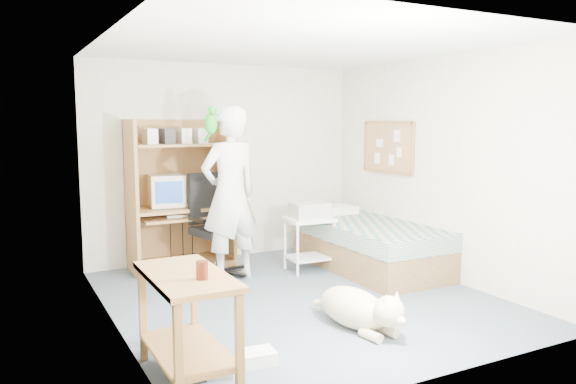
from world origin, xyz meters
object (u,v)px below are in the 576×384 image
object	(u,v)px
bed	(369,245)
office_chair	(215,239)
dog	(358,308)
person	(230,194)
printer_cart	(309,235)
computer_hutch	(180,201)
side_desk	(187,310)

from	to	relation	value
bed	office_chair	distance (m)	1.85
bed	dog	xyz separation A→B (m)	(-1.26, -1.59, -0.11)
person	dog	size ratio (longest dim) A/B	1.74
office_chair	person	distance (m)	0.64
office_chair	printer_cart	size ratio (longest dim) A/B	1.81
computer_hutch	person	bearing A→B (deg)	-66.64
office_chair	dog	world-z (taller)	office_chair
bed	office_chair	xyz separation A→B (m)	(-1.72, 0.65, 0.13)
person	dog	bearing A→B (deg)	90.21
printer_cart	office_chair	bearing A→B (deg)	163.33
computer_hutch	person	world-z (taller)	person
computer_hutch	person	distance (m)	0.87
office_chair	printer_cart	distance (m)	1.11
bed	side_desk	world-z (taller)	side_desk
dog	printer_cart	world-z (taller)	printer_cart
side_desk	dog	bearing A→B (deg)	8.01
computer_hutch	office_chair	distance (m)	0.68
side_desk	person	size ratio (longest dim) A/B	0.52
dog	bed	bearing A→B (deg)	42.94
office_chair	person	xyz separation A→B (m)	(0.06, -0.31, 0.55)
computer_hutch	printer_cart	bearing A→B (deg)	-33.30
computer_hutch	printer_cart	xyz separation A→B (m)	(1.31, -0.86, -0.39)
side_desk	printer_cart	bearing A→B (deg)	43.80
person	dog	distance (m)	2.12
computer_hutch	bed	world-z (taller)	computer_hutch
computer_hutch	bed	distance (m)	2.35
person	dog	xyz separation A→B (m)	(0.40, -1.93, -0.79)
bed	computer_hutch	bearing A→B (deg)	150.71
side_desk	printer_cart	xyz separation A→B (m)	(2.16, 2.07, -0.07)
computer_hutch	bed	bearing A→B (deg)	-29.29
side_desk	bed	bearing A→B (deg)	32.50
bed	person	size ratio (longest dim) A/B	1.04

